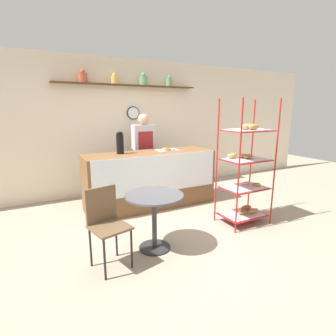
% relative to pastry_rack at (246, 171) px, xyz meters
% --- Properties ---
extents(ground_plane, '(14.00, 14.00, 0.00)m').
position_rel_pastry_rack_xyz_m(ground_plane, '(-0.98, 0.26, -0.82)').
color(ground_plane, gray).
extents(back_wall, '(10.00, 0.30, 2.70)m').
position_rel_pastry_rack_xyz_m(back_wall, '(-0.98, 2.43, 0.55)').
color(back_wall, beige).
rests_on(back_wall, ground_plane).
extents(display_counter, '(2.29, 0.70, 0.98)m').
position_rel_pastry_rack_xyz_m(display_counter, '(-0.98, 1.30, -0.33)').
color(display_counter, brown).
rests_on(display_counter, ground_plane).
extents(pastry_rack, '(0.71, 0.50, 1.86)m').
position_rel_pastry_rack_xyz_m(pastry_rack, '(0.00, 0.00, 0.00)').
color(pastry_rack, '#A51919').
rests_on(pastry_rack, ground_plane).
extents(person_worker, '(0.43, 0.23, 1.63)m').
position_rel_pastry_rack_xyz_m(person_worker, '(-0.85, 1.92, 0.07)').
color(person_worker, '#282833').
rests_on(person_worker, ground_plane).
extents(cafe_table, '(0.72, 0.72, 0.71)m').
position_rel_pastry_rack_xyz_m(cafe_table, '(-1.55, -0.10, -0.28)').
color(cafe_table, '#262628').
rests_on(cafe_table, ground_plane).
extents(cafe_chair, '(0.46, 0.46, 0.88)m').
position_rel_pastry_rack_xyz_m(cafe_chair, '(-2.16, -0.17, -0.27)').
color(cafe_chair, black).
rests_on(cafe_chair, ground_plane).
extents(coffee_carafe, '(0.12, 0.12, 0.38)m').
position_rel_pastry_rack_xyz_m(coffee_carafe, '(-1.49, 1.39, 0.35)').
color(coffee_carafe, black).
rests_on(coffee_carafe, display_counter).
extents(donut_tray_counter, '(0.40, 0.25, 0.04)m').
position_rel_pastry_rack_xyz_m(donut_tray_counter, '(-0.62, 1.33, 0.18)').
color(donut_tray_counter, silver).
rests_on(donut_tray_counter, display_counter).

